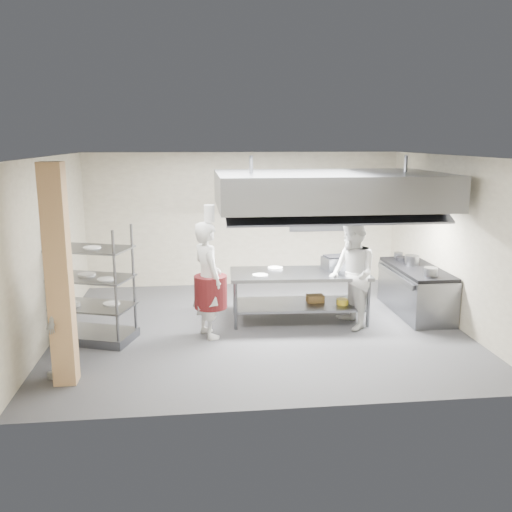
{
  "coord_description": "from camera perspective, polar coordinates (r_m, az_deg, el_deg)",
  "views": [
    {
      "loc": [
        -1.09,
        -9.09,
        3.28
      ],
      "look_at": [
        -0.04,
        0.2,
        1.26
      ],
      "focal_mm": 38.0,
      "sensor_mm": 36.0,
      "label": 1
    }
  ],
  "objects": [
    {
      "name": "ceiling",
      "position": [
        9.16,
        0.38,
        10.46
      ],
      "size": [
        7.0,
        7.0,
        0.0
      ],
      "primitive_type": "plane",
      "rotation": [
        3.14,
        0.0,
        0.0
      ],
      "color": "silver",
      "rests_on": "wall_back"
    },
    {
      "name": "wall_left",
      "position": [
        9.57,
        -20.93,
        0.68
      ],
      "size": [
        0.0,
        6.0,
        6.0
      ],
      "primitive_type": "plane",
      "rotation": [
        1.57,
        0.0,
        1.57
      ],
      "color": "tan",
      "rests_on": "ground"
    },
    {
      "name": "plate_stack",
      "position": [
        9.33,
        -16.8,
        -4.92
      ],
      "size": [
        0.28,
        0.28,
        0.05
      ],
      "primitive_type": "cylinder",
      "color": "white",
      "rests_on": "pass_rack"
    },
    {
      "name": "island_undershelf",
      "position": [
        10.04,
        4.54,
        -5.09
      ],
      "size": [
        2.36,
        1.07,
        0.04
      ],
      "primitive_type": "cube",
      "rotation": [
        0.0,
        0.0,
        -0.05
      ],
      "color": "slate",
      "rests_on": "island"
    },
    {
      "name": "floor",
      "position": [
        9.72,
        0.35,
        -7.5
      ],
      "size": [
        7.0,
        7.0,
        0.0
      ],
      "primitive_type": "plane",
      "color": "#2C2C2E",
      "rests_on": "ground"
    },
    {
      "name": "range_top",
      "position": [
        10.73,
        16.59,
        -1.29
      ],
      "size": [
        0.78,
        1.96,
        0.06
      ],
      "primitive_type": "cube",
      "color": "black",
      "rests_on": "cooking_range"
    },
    {
      "name": "wicker_basket",
      "position": [
        10.13,
        6.25,
        -4.47
      ],
      "size": [
        0.31,
        0.22,
        0.13
      ],
      "primitive_type": "cube",
      "rotation": [
        0.0,
        0.0,
        0.04
      ],
      "color": "olive",
      "rests_on": "island_undershelf"
    },
    {
      "name": "chef_line",
      "position": [
        9.6,
        10.08,
        -1.95
      ],
      "size": [
        0.83,
        1.01,
        1.92
      ],
      "primitive_type": "imported",
      "rotation": [
        0.0,
        0.0,
        -1.46
      ],
      "color": "white",
      "rests_on": "floor"
    },
    {
      "name": "wall_right",
      "position": [
        10.34,
        20.02,
        1.55
      ],
      "size": [
        0.0,
        6.0,
        6.0
      ],
      "primitive_type": "plane",
      "rotation": [
        1.57,
        0.0,
        -1.57
      ],
      "color": "tan",
      "rests_on": "ground"
    },
    {
      "name": "stockpot",
      "position": [
        10.86,
        16.08,
        -0.42
      ],
      "size": [
        0.27,
        0.27,
        0.19
      ],
      "primitive_type": "cylinder",
      "color": "gray",
      "rests_on": "range_top"
    },
    {
      "name": "cooking_range",
      "position": [
        10.84,
        16.45,
        -3.6
      ],
      "size": [
        0.8,
        2.0,
        0.84
      ],
      "primitive_type": "cube",
      "color": "gray",
      "rests_on": "floor"
    },
    {
      "name": "chef_head",
      "position": [
        9.07,
        -5.11,
        -2.51
      ],
      "size": [
        0.7,
        0.84,
        1.97
      ],
      "primitive_type": "imported",
      "rotation": [
        0.0,
        0.0,
        1.95
      ],
      "color": "silver",
      "rests_on": "floor"
    },
    {
      "name": "pass_rack",
      "position": [
        9.24,
        -16.94,
        -2.85
      ],
      "size": [
        1.46,
        1.13,
        1.93
      ],
      "primitive_type": null,
      "rotation": [
        0.0,
        0.0,
        -0.33
      ],
      "color": "slate",
      "rests_on": "floor"
    },
    {
      "name": "island_worktop",
      "position": [
        9.89,
        4.6,
        -1.88
      ],
      "size": [
        2.57,
        1.18,
        0.06
      ],
      "primitive_type": "cube",
      "rotation": [
        0.0,
        0.0,
        -0.05
      ],
      "color": "slate",
      "rests_on": "island"
    },
    {
      "name": "wall_back",
      "position": [
        12.27,
        -1.3,
        3.86
      ],
      "size": [
        7.0,
        0.0,
        7.0
      ],
      "primitive_type": "plane",
      "rotation": [
        1.57,
        0.0,
        0.0
      ],
      "color": "tan",
      "rests_on": "ground"
    },
    {
      "name": "island",
      "position": [
        10.0,
        4.56,
        -4.24
      ],
      "size": [
        2.57,
        1.18,
        0.91
      ],
      "primitive_type": null,
      "rotation": [
        0.0,
        0.0,
        -0.05
      ],
      "color": "gray",
      "rests_on": "floor"
    },
    {
      "name": "griddle",
      "position": [
        10.13,
        8.52,
        -0.76
      ],
      "size": [
        0.56,
        0.48,
        0.24
      ],
      "primitive_type": "cube",
      "rotation": [
        0.0,
        0.0,
        0.21
      ],
      "color": "slate",
      "rests_on": "island_worktop"
    },
    {
      "name": "exhaust_hood",
      "position": [
        9.83,
        7.7,
        6.96
      ],
      "size": [
        4.0,
        2.5,
        0.6
      ],
      "primitive_type": "cube",
      "color": "slate",
      "rests_on": "ceiling"
    },
    {
      "name": "wall_shelf",
      "position": [
        12.4,
        7.1,
        3.86
      ],
      "size": [
        1.5,
        0.28,
        0.04
      ],
      "primitive_type": "cube",
      "color": "slate",
      "rests_on": "wall_back"
    },
    {
      "name": "chef_plating",
      "position": [
        8.08,
        -19.93,
        -6.1
      ],
      "size": [
        0.44,
        1.0,
        1.69
      ],
      "primitive_type": "imported",
      "rotation": [
        0.0,
        0.0,
        -1.6
      ],
      "color": "silver",
      "rests_on": "floor"
    },
    {
      "name": "column",
      "position": [
        7.63,
        -20.02,
        -2.04
      ],
      "size": [
        0.3,
        0.3,
        3.0
      ],
      "primitive_type": "cube",
      "color": "tan",
      "rests_on": "floor"
    },
    {
      "name": "hood_strip_a",
      "position": [
        9.68,
        2.45,
        5.08
      ],
      "size": [
        1.6,
        0.12,
        0.04
      ],
      "primitive_type": "cube",
      "color": "white",
      "rests_on": "exhaust_hood"
    },
    {
      "name": "hood_strip_b",
      "position": [
        10.12,
        12.62,
        5.1
      ],
      "size": [
        1.6,
        0.12,
        0.04
      ],
      "primitive_type": "cube",
      "color": "white",
      "rests_on": "exhaust_hood"
    }
  ]
}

